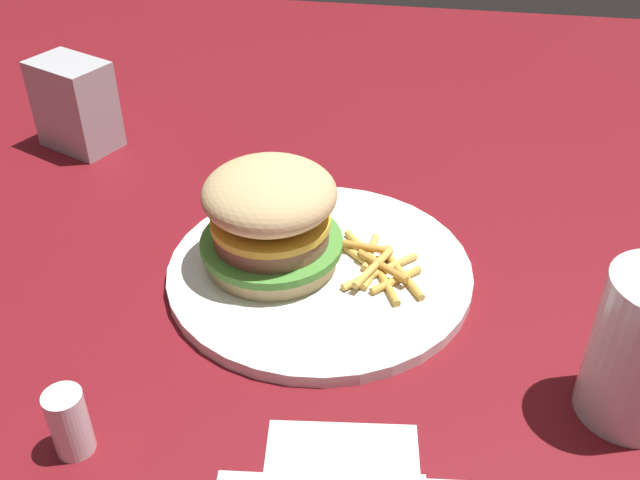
% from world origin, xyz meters
% --- Properties ---
extents(ground_plane, '(1.60, 1.60, 0.00)m').
position_xyz_m(ground_plane, '(0.00, 0.00, 0.00)').
color(ground_plane, maroon).
extents(plate, '(0.29, 0.29, 0.01)m').
position_xyz_m(plate, '(-0.01, -0.00, 0.01)').
color(plate, white).
rests_on(plate, ground_plane).
extents(sandwich, '(0.13, 0.13, 0.10)m').
position_xyz_m(sandwich, '(-0.01, 0.05, 0.06)').
color(sandwich, tan).
rests_on(sandwich, plate).
extents(fries_pile, '(0.10, 0.10, 0.01)m').
position_xyz_m(fries_pile, '(-0.01, -0.05, 0.02)').
color(fries_pile, gold).
rests_on(fries_pile, plate).
extents(napkin_dispenser, '(0.09, 0.11, 0.11)m').
position_xyz_m(napkin_dispenser, '(0.20, 0.33, 0.05)').
color(napkin_dispenser, '#B7BABF').
rests_on(napkin_dispenser, ground_plane).
extents(salt_shaker, '(0.03, 0.03, 0.06)m').
position_xyz_m(salt_shaker, '(-0.24, 0.14, 0.03)').
color(salt_shaker, white).
rests_on(salt_shaker, ground_plane).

